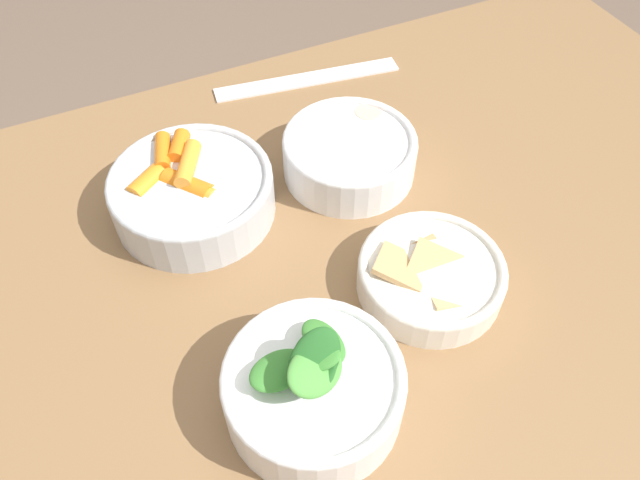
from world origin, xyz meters
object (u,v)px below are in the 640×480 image
Objects in this scene: bowl_beans_hotdog at (350,155)px; ruler at (308,79)px; bowl_greens at (313,386)px; bowl_cookies at (431,275)px; bowl_carrots at (192,191)px.

bowl_beans_hotdog is 0.60× the size of ruler.
bowl_greens reaches higher than bowl_cookies.
bowl_greens is at bearing -157.17° from bowl_cookies.
bowl_carrots is 1.14× the size of bowl_greens.
bowl_beans_hotdog is 0.18m from ruler.
bowl_carrots is 0.26m from bowl_greens.
bowl_carrots reaches higher than ruler.
ruler is at bearing 81.22° from bowl_beans_hotdog.
bowl_beans_hotdog is at bearing 89.30° from bowl_cookies.
bowl_carrots is 0.18m from bowl_beans_hotdog.
bowl_greens reaches higher than ruler.
bowl_cookies is at bearing -47.83° from bowl_carrots.
bowl_greens reaches higher than bowl_carrots.
bowl_beans_hotdog is at bearing -98.78° from ruler.
bowl_greens is 0.29m from bowl_beans_hotdog.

